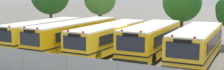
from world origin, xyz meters
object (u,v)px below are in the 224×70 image
object	(u,v)px
school_bus_2	(110,37)
school_bus_4	(197,43)
school_bus_3	(151,39)
tree_2	(182,2)
school_bus_1	(75,34)
school_bus_0	(43,32)

from	to	relation	value
school_bus_2	school_bus_4	world-z (taller)	school_bus_4
school_bus_3	tree_2	xyz separation A→B (m)	(-0.36, 11.26, 2.65)
school_bus_4	tree_2	bearing A→B (deg)	-71.32
school_bus_4	school_bus_3	bearing A→B (deg)	-0.56
school_bus_3	tree_2	distance (m)	11.57
school_bus_1	school_bus_3	xyz separation A→B (m)	(7.37, 0.33, 0.02)
school_bus_1	school_bus_0	bearing A→B (deg)	2.44
school_bus_2	school_bus_4	distance (m)	7.50
tree_2	school_bus_3	bearing A→B (deg)	-88.19
school_bus_2	tree_2	distance (m)	12.19
school_bus_3	tree_2	world-z (taller)	tree_2
school_bus_0	school_bus_4	xyz separation A→B (m)	(14.77, 0.41, 0.06)
school_bus_1	school_bus_2	bearing A→B (deg)	-174.82
school_bus_0	school_bus_2	xyz separation A→B (m)	(7.26, 0.27, 0.00)
school_bus_1	school_bus_3	bearing A→B (deg)	-175.82
school_bus_2	school_bus_4	size ratio (longest dim) A/B	1.06
school_bus_0	school_bus_3	size ratio (longest dim) A/B	1.10
school_bus_0	tree_2	world-z (taller)	tree_2
school_bus_1	school_bus_4	xyz separation A→B (m)	(11.05, 0.36, -0.01)
school_bus_4	tree_2	size ratio (longest dim) A/B	1.63
school_bus_4	school_bus_0	bearing A→B (deg)	0.49
school_bus_1	school_bus_3	world-z (taller)	school_bus_3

